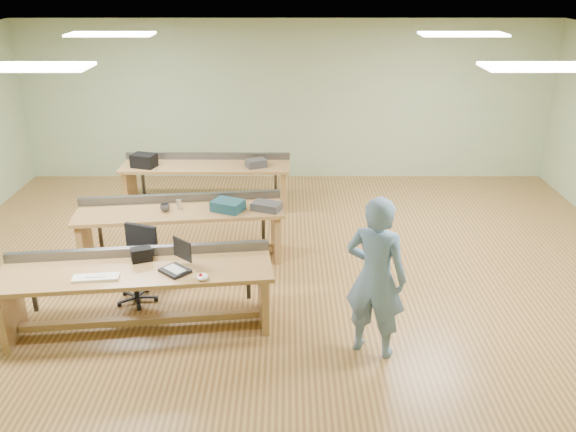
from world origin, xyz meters
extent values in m
plane|color=olive|center=(0.00, 0.00, 0.00)|extent=(10.00, 10.00, 0.00)
plane|color=silver|center=(0.00, 0.00, 3.00)|extent=(10.00, 10.00, 0.00)
cube|color=#99B085|center=(0.00, 4.00, 1.50)|extent=(10.00, 0.04, 3.00)
cube|color=#99B085|center=(0.00, -4.00, 1.50)|extent=(10.00, 0.04, 3.00)
cube|color=white|center=(-2.50, -1.50, 2.97)|extent=(1.20, 0.50, 0.03)
cube|color=white|center=(-2.50, 1.50, 2.97)|extent=(1.20, 0.50, 0.03)
cube|color=white|center=(2.50, -1.50, 2.97)|extent=(1.20, 0.50, 0.03)
cube|color=white|center=(2.50, 1.50, 2.97)|extent=(1.20, 0.50, 0.03)
cube|color=olive|center=(-1.67, -1.45, 0.72)|extent=(3.08, 1.15, 0.05)
cube|color=olive|center=(-3.06, -1.62, 0.35)|extent=(0.16, 0.71, 0.70)
cube|color=olive|center=(-0.27, -1.29, 0.35)|extent=(0.16, 0.71, 0.70)
cube|color=olive|center=(-1.67, -1.45, 0.10)|extent=(2.70, 0.42, 0.08)
cube|color=#4B4D52|center=(-1.71, -1.09, 0.81)|extent=(2.99, 0.43, 0.11)
cube|color=olive|center=(-1.48, 0.33, 0.72)|extent=(2.92, 1.09, 0.05)
cube|color=olive|center=(-2.79, 0.18, 0.35)|extent=(0.16, 0.66, 0.70)
cube|color=olive|center=(-0.16, 0.49, 0.35)|extent=(0.16, 0.66, 0.70)
cube|color=olive|center=(-1.48, 0.33, 0.10)|extent=(2.54, 0.40, 0.08)
cube|color=#4B4D52|center=(-1.52, 0.67, 0.81)|extent=(2.84, 0.41, 0.11)
cube|color=olive|center=(-1.38, 2.38, 0.72)|extent=(2.85, 0.78, 0.05)
cube|color=olive|center=(-2.70, 2.39, 0.35)|extent=(0.09, 0.66, 0.70)
cube|color=olive|center=(-0.05, 2.37, 0.35)|extent=(0.09, 0.66, 0.70)
cube|color=olive|center=(-1.38, 2.38, 0.10)|extent=(2.55, 0.12, 0.08)
cube|color=#4B4D52|center=(-1.37, 2.72, 0.81)|extent=(2.85, 0.10, 0.11)
imported|color=#637BA1|center=(0.92, -1.90, 0.89)|extent=(0.77, 0.66, 1.79)
cube|color=black|center=(-1.23, -1.50, 0.77)|extent=(0.39, 0.38, 0.03)
cube|color=black|center=(-1.15, -1.42, 0.99)|extent=(0.23, 0.21, 0.24)
cube|color=silver|center=(-2.06, -1.66, 0.76)|extent=(0.51, 0.22, 0.03)
ellipsoid|color=white|center=(-0.91, -1.67, 0.78)|extent=(0.13, 0.15, 0.06)
cube|color=black|center=(-1.66, -1.22, 0.83)|extent=(0.27, 0.22, 0.16)
cylinder|color=black|center=(-1.86, -0.84, 0.23)|extent=(0.06, 0.06, 0.47)
cube|color=black|center=(-1.86, -0.84, 0.49)|extent=(0.57, 0.57, 0.06)
cube|color=black|center=(-1.79, -0.65, 0.74)|extent=(0.42, 0.20, 0.40)
cylinder|color=black|center=(-1.86, -0.84, 0.03)|extent=(0.66, 0.66, 0.06)
cube|color=#153A46|center=(-0.81, 0.32, 0.82)|extent=(0.49, 0.45, 0.14)
cube|color=#323234|center=(-0.28, 0.34, 0.80)|extent=(0.45, 0.38, 0.11)
imported|color=#323234|center=(-1.67, 0.29, 0.80)|extent=(0.15, 0.15, 0.10)
cylinder|color=silver|center=(-1.49, 0.38, 0.81)|extent=(0.09, 0.09, 0.13)
cube|color=black|center=(-2.39, 2.27, 0.86)|extent=(0.45, 0.38, 0.22)
cube|color=#323234|center=(-0.52, 2.27, 0.81)|extent=(0.39, 0.34, 0.13)
camera|label=1|loc=(0.01, -7.46, 3.88)|focal=38.00mm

